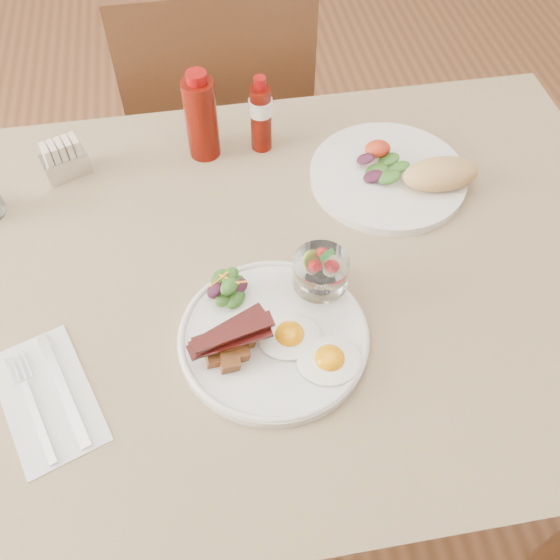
{
  "coord_description": "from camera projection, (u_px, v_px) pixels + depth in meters",
  "views": [
    {
      "loc": [
        -0.06,
        -0.62,
        1.54
      ],
      "look_at": [
        0.03,
        -0.07,
        0.82
      ],
      "focal_mm": 40.0,
      "sensor_mm": 36.0,
      "label": 1
    }
  ],
  "objects": [
    {
      "name": "fried_eggs",
      "position": [
        309.0,
        347.0,
        0.89
      ],
      "size": [
        0.15,
        0.14,
        0.03
      ],
      "rotation": [
        0.0,
        0.0,
        -0.15
      ],
      "color": "white",
      "rests_on": "main_plate"
    },
    {
      "name": "chair_far",
      "position": [
        220.0,
        126.0,
        1.58
      ],
      "size": [
        0.42,
        0.42,
        0.93
      ],
      "color": "#572D1B",
      "rests_on": "ground"
    },
    {
      "name": "second_plate",
      "position": [
        400.0,
        174.0,
        1.11
      ],
      "size": [
        0.29,
        0.28,
        0.07
      ],
      "rotation": [
        0.0,
        0.0,
        -0.08
      ],
      "color": "white",
      "rests_on": "table"
    },
    {
      "name": "table",
      "position": [
        256.0,
        305.0,
        1.07
      ],
      "size": [
        1.33,
        0.88,
        0.75
      ],
      "color": "#572D1B",
      "rests_on": "ground"
    },
    {
      "name": "main_plate",
      "position": [
        273.0,
        338.0,
        0.91
      ],
      "size": [
        0.28,
        0.28,
        0.02
      ],
      "primitive_type": "cylinder",
      "color": "white",
      "rests_on": "table"
    },
    {
      "name": "ketchup_bottle",
      "position": [
        201.0,
        117.0,
        1.11
      ],
      "size": [
        0.07,
        0.07,
        0.17
      ],
      "rotation": [
        0.0,
        0.0,
        0.2
      ],
      "color": "#570B04",
      "rests_on": "table"
    },
    {
      "name": "side_salad",
      "position": [
        228.0,
        289.0,
        0.94
      ],
      "size": [
        0.07,
        0.07,
        0.04
      ],
      "rotation": [
        0.0,
        0.0,
        0.25
      ],
      "color": "#215015",
      "rests_on": "main_plate"
    },
    {
      "name": "bacon_potato_pile",
      "position": [
        230.0,
        343.0,
        0.87
      ],
      "size": [
        0.13,
        0.08,
        0.05
      ],
      "rotation": [
        0.0,
        0.0,
        -0.19
      ],
      "color": "brown",
      "rests_on": "main_plate"
    },
    {
      "name": "hot_sauce_bottle",
      "position": [
        261.0,
        115.0,
        1.13
      ],
      "size": [
        0.05,
        0.05,
        0.15
      ],
      "rotation": [
        0.0,
        0.0,
        -0.05
      ],
      "color": "#570B04",
      "rests_on": "table"
    },
    {
      "name": "sugar_caddy",
      "position": [
        65.0,
        160.0,
        1.12
      ],
      "size": [
        0.09,
        0.07,
        0.07
      ],
      "rotation": [
        0.0,
        0.0,
        0.36
      ],
      "color": "silver",
      "rests_on": "table"
    },
    {
      "name": "fruit_cup",
      "position": [
        321.0,
        272.0,
        0.92
      ],
      "size": [
        0.08,
        0.08,
        0.09
      ],
      "rotation": [
        0.0,
        0.0,
        0.1
      ],
      "color": "white",
      "rests_on": "main_plate"
    },
    {
      "name": "napkin_cutlery",
      "position": [
        48.0,
        397.0,
        0.86
      ],
      "size": [
        0.18,
        0.24,
        0.01
      ],
      "rotation": [
        0.0,
        0.0,
        0.36
      ],
      "color": "white",
      "rests_on": "table"
    }
  ]
}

